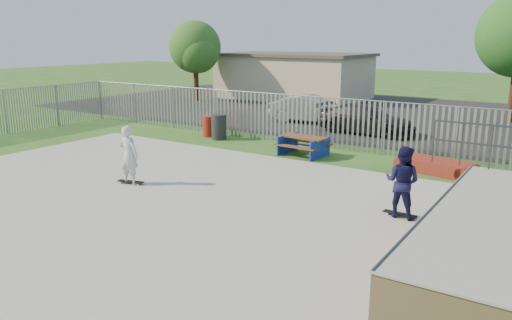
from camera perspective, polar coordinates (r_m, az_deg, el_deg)
The scene contains 16 objects.
ground at distance 13.71m, azimuth -13.87°, elevation -4.71°, with size 120.00×120.00×0.00m, color #285F20.
concrete_slab at distance 13.69m, azimuth -13.89°, elevation -4.41°, with size 15.00×12.00×0.15m, color #A4A49F.
fence at distance 16.22m, azimuth 0.29°, elevation 2.22°, with size 26.04×16.02×2.00m.
picnic_table at distance 18.56m, azimuth 5.44°, elevation 1.64°, with size 1.83×1.55×0.72m.
funbox at distance 17.18m, azimuth 19.83°, elevation -0.67°, with size 2.24×1.43×0.41m.
trash_bin_red at distance 22.16m, azimuth -5.43°, elevation 3.85°, with size 0.54×0.54×0.91m, color maroon.
trash_bin_grey at distance 21.50m, azimuth -4.27°, elevation 3.79°, with size 0.64×0.64×1.07m, color #252527.
parking_lot at distance 29.67m, azimuth 14.06°, elevation 5.15°, with size 40.00×18.00×0.02m, color black.
car_silver at distance 25.73m, azimuth 6.37°, elevation 5.80°, with size 1.47×4.23×1.39m, color silver.
car_dark at distance 23.19m, azimuth 12.46°, elevation 4.58°, with size 1.82×4.48×1.30m, color black.
building at distance 36.42m, azimuth 4.31°, elevation 9.59°, with size 10.40×6.40×3.20m.
tree_left at distance 34.74m, azimuth -6.97°, elevation 12.67°, with size 3.50×3.50×5.40m.
skateboard_a at distance 12.33m, azimuth 16.12°, elevation -6.03°, with size 0.81×0.25×0.08m.
skateboard_b at distance 14.88m, azimuth -14.13°, elevation -2.49°, with size 0.82×0.40×0.08m.
skater_navy at distance 12.09m, azimuth 16.38°, elevation -2.40°, with size 0.83×0.64×1.70m, color #111238.
skater_white at distance 14.68m, azimuth -14.32°, elevation 0.55°, with size 0.62×0.41×1.70m, color silver.
Camera 1 is at (9.68, -8.73, 4.25)m, focal length 35.00 mm.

